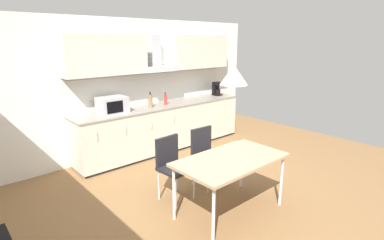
{
  "coord_description": "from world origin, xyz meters",
  "views": [
    {
      "loc": [
        -2.51,
        -2.51,
        2.13
      ],
      "look_at": [
        0.28,
        0.66,
        1.0
      ],
      "focal_mm": 28.0,
      "sensor_mm": 36.0,
      "label": 1
    }
  ],
  "objects_px": {
    "bottle_brown": "(150,101)",
    "bottle_red": "(165,99)",
    "microwave": "(112,105)",
    "chair_far_left": "(172,162)",
    "dining_table": "(231,162)",
    "coffee_maker": "(217,89)",
    "chair_far_right": "(205,151)",
    "pendant_lamp": "(234,75)"
  },
  "relations": [
    {
      "from": "bottle_brown",
      "to": "bottle_red",
      "type": "distance_m",
      "value": 0.35
    },
    {
      "from": "microwave",
      "to": "bottle_red",
      "type": "distance_m",
      "value": 1.1
    },
    {
      "from": "bottle_brown",
      "to": "chair_far_left",
      "type": "height_order",
      "value": "bottle_brown"
    },
    {
      "from": "dining_table",
      "to": "chair_far_left",
      "type": "bearing_deg",
      "value": 112.25
    },
    {
      "from": "microwave",
      "to": "bottle_red",
      "type": "relative_size",
      "value": 2.0
    },
    {
      "from": "bottle_brown",
      "to": "chair_far_left",
      "type": "xyz_separation_m",
      "value": [
        -0.73,
        -1.59,
        -0.51
      ]
    },
    {
      "from": "coffee_maker",
      "to": "chair_far_right",
      "type": "height_order",
      "value": "coffee_maker"
    },
    {
      "from": "bottle_red",
      "to": "dining_table",
      "type": "height_order",
      "value": "bottle_red"
    },
    {
      "from": "coffee_maker",
      "to": "pendant_lamp",
      "type": "distance_m",
      "value": 3.4
    },
    {
      "from": "bottle_brown",
      "to": "pendant_lamp",
      "type": "relative_size",
      "value": 0.92
    },
    {
      "from": "bottle_red",
      "to": "dining_table",
      "type": "relative_size",
      "value": 0.17
    },
    {
      "from": "coffee_maker",
      "to": "pendant_lamp",
      "type": "xyz_separation_m",
      "value": [
        -2.26,
        -2.44,
        0.68
      ]
    },
    {
      "from": "microwave",
      "to": "dining_table",
      "type": "relative_size",
      "value": 0.35
    },
    {
      "from": "dining_table",
      "to": "pendant_lamp",
      "type": "relative_size",
      "value": 4.32
    },
    {
      "from": "microwave",
      "to": "chair_far_right",
      "type": "relative_size",
      "value": 0.55
    },
    {
      "from": "chair_far_left",
      "to": "pendant_lamp",
      "type": "height_order",
      "value": "pendant_lamp"
    },
    {
      "from": "bottle_red",
      "to": "dining_table",
      "type": "distance_m",
      "value": 2.52
    },
    {
      "from": "microwave",
      "to": "chair_far_left",
      "type": "bearing_deg",
      "value": -89.73
    },
    {
      "from": "chair_far_right",
      "to": "pendant_lamp",
      "type": "height_order",
      "value": "pendant_lamp"
    },
    {
      "from": "bottle_brown",
      "to": "pendant_lamp",
      "type": "xyz_separation_m",
      "value": [
        -0.42,
        -2.37,
        0.71
      ]
    },
    {
      "from": "bottle_brown",
      "to": "chair_far_left",
      "type": "relative_size",
      "value": 0.34
    },
    {
      "from": "bottle_brown",
      "to": "dining_table",
      "type": "bearing_deg",
      "value": -99.96
    },
    {
      "from": "chair_far_right",
      "to": "pendant_lamp",
      "type": "distance_m",
      "value": 1.47
    },
    {
      "from": "bottle_red",
      "to": "chair_far_left",
      "type": "relative_size",
      "value": 0.28
    },
    {
      "from": "coffee_maker",
      "to": "bottle_red",
      "type": "bearing_deg",
      "value": -177.49
    },
    {
      "from": "chair_far_left",
      "to": "microwave",
      "type": "bearing_deg",
      "value": 90.27
    },
    {
      "from": "microwave",
      "to": "bottle_brown",
      "type": "height_order",
      "value": "bottle_brown"
    },
    {
      "from": "microwave",
      "to": "chair_far_right",
      "type": "height_order",
      "value": "microwave"
    },
    {
      "from": "microwave",
      "to": "coffee_maker",
      "type": "bearing_deg",
      "value": 0.58
    },
    {
      "from": "microwave",
      "to": "coffee_maker",
      "type": "relative_size",
      "value": 1.6
    },
    {
      "from": "chair_far_left",
      "to": "chair_far_right",
      "type": "xyz_separation_m",
      "value": [
        0.63,
        0.0,
        0.0
      ]
    },
    {
      "from": "microwave",
      "to": "chair_far_left",
      "type": "height_order",
      "value": "microwave"
    },
    {
      "from": "dining_table",
      "to": "chair_far_right",
      "type": "xyz_separation_m",
      "value": [
        0.31,
        0.77,
        -0.15
      ]
    },
    {
      "from": "coffee_maker",
      "to": "pendant_lamp",
      "type": "relative_size",
      "value": 0.94
    },
    {
      "from": "chair_far_right",
      "to": "pendant_lamp",
      "type": "xyz_separation_m",
      "value": [
        -0.31,
        -0.77,
        1.22
      ]
    },
    {
      "from": "bottle_brown",
      "to": "chair_far_right",
      "type": "bearing_deg",
      "value": -93.65
    },
    {
      "from": "coffee_maker",
      "to": "dining_table",
      "type": "relative_size",
      "value": 0.22
    },
    {
      "from": "bottle_brown",
      "to": "bottle_red",
      "type": "height_order",
      "value": "bottle_brown"
    },
    {
      "from": "bottle_brown",
      "to": "chair_far_right",
      "type": "xyz_separation_m",
      "value": [
        -0.1,
        -1.59,
        -0.51
      ]
    },
    {
      "from": "coffee_maker",
      "to": "bottle_red",
      "type": "relative_size",
      "value": 1.25
    },
    {
      "from": "dining_table",
      "to": "chair_far_right",
      "type": "relative_size",
      "value": 1.59
    },
    {
      "from": "bottle_brown",
      "to": "pendant_lamp",
      "type": "height_order",
      "value": "pendant_lamp"
    }
  ]
}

